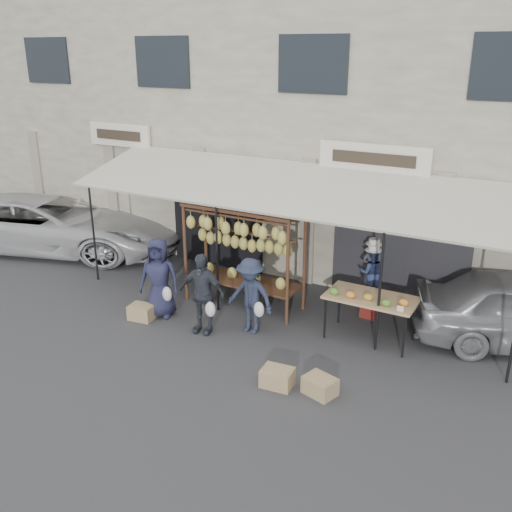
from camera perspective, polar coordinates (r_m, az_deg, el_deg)
The scene contains 16 objects.
ground_plane at distance 11.05m, azimuth -2.65°, elevation -8.72°, with size 90.00×90.00×0.00m, color #2D2D30.
shophouse at distance 15.66m, azimuth 10.16°, elevation 13.64°, with size 24.00×6.15×7.30m.
awning at distance 11.99m, azimuth 2.99°, elevation 6.81°, with size 10.00×2.35×2.92m.
banana_rack at distance 12.02m, azimuth -1.41°, elevation 1.91°, with size 2.60×0.90×2.24m.
produce_table at distance 10.99m, azimuth 11.40°, elevation -4.24°, with size 1.70×0.90×1.04m.
vendor_left at distance 12.00m, azimuth 11.54°, elevation -1.37°, with size 0.44×0.29×1.20m, color #383C47.
vendor_right at distance 11.93m, azimuth 11.52°, elevation -1.67°, with size 0.51×0.40×1.06m, color navy.
customer_left at distance 11.97m, azimuth -9.64°, elevation -2.16°, with size 0.83×0.54×1.70m, color #21223E.
customer_mid at distance 11.18m, azimuth -5.43°, elevation -3.73°, with size 0.96×0.40×1.64m, color #32363F.
customer_right at distance 11.14m, azimuth -0.56°, elevation -4.01°, with size 1.00×0.57×1.54m, color #242A40.
stool_left at distance 12.31m, azimuth 11.28°, elevation -4.87°, with size 0.29×0.29×0.41m, color maroon.
stool_right at distance 12.22m, azimuth 11.27°, elevation -4.96°, with size 0.32×0.32×0.45m, color maroon.
crate_near_a at distance 9.72m, azimuth 2.15°, elevation -12.04°, with size 0.52×0.39×0.31m, color tan.
crate_near_b at distance 9.56m, azimuth 6.42°, elevation -12.78°, with size 0.50×0.38×0.30m, color tan.
crate_far at distance 12.15m, azimuth -11.34°, elevation -5.52°, with size 0.50×0.38×0.30m, color tan.
van at distance 16.80m, azimuth -20.74°, elevation 4.23°, with size 2.45×5.31×2.21m, color silver.
Camera 1 is at (5.19, -8.18, 5.32)m, focal length 40.00 mm.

